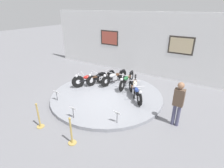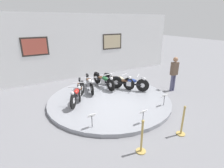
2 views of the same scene
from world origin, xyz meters
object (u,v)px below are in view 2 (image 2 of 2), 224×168
(motorcycle_cream, at_px, (118,80))
(visitor_standing, at_px, (174,72))
(motorcycle_black, at_px, (80,88))
(info_placard_front_right, at_px, (164,97))
(info_placard_front_left, at_px, (92,117))
(info_placard_front_centre, at_px, (143,114))
(stanchion_post_left_of_entry, at_px, (142,141))
(motorcycle_silver, at_px, (90,83))
(motorcycle_red, at_px, (78,93))
(motorcycle_blue, at_px, (130,83))
(motorcycle_green, at_px, (104,80))
(stanchion_post_right_of_entry, at_px, (182,125))

(motorcycle_cream, xyz_separation_m, visitor_standing, (2.39, -1.48, 0.48))
(motorcycle_black, distance_m, info_placard_front_right, 3.80)
(motorcycle_black, xyz_separation_m, info_placard_front_left, (-0.55, -2.71, -0.00))
(info_placard_front_centre, xyz_separation_m, stanchion_post_left_of_entry, (-0.81, -0.94, -0.17))
(motorcycle_black, bearing_deg, stanchion_post_left_of_entry, -86.74)
(motorcycle_silver, bearing_deg, visitor_standing, -25.66)
(motorcycle_red, relative_size, motorcycle_black, 0.92)
(motorcycle_blue, bearing_deg, stanchion_post_left_of_entry, -120.70)
(motorcycle_silver, distance_m, motorcycle_green, 0.80)
(motorcycle_silver, bearing_deg, motorcycle_red, -134.69)
(motorcycle_cream, height_order, info_placard_front_left, motorcycle_cream)
(info_placard_front_centre, height_order, visitor_standing, visitor_standing)
(motorcycle_black, xyz_separation_m, motorcycle_silver, (0.66, 0.37, 0.01))
(motorcycle_red, distance_m, stanchion_post_right_of_entry, 4.28)
(motorcycle_red, bearing_deg, motorcycle_cream, 14.09)
(motorcycle_green, distance_m, stanchion_post_right_of_entry, 4.67)
(motorcycle_silver, xyz_separation_m, motorcycle_green, (0.80, 0.00, 0.01))
(stanchion_post_left_of_entry, bearing_deg, motorcycle_silver, 84.93)
(info_placard_front_centre, distance_m, info_placard_front_right, 1.73)
(info_placard_front_centre, bearing_deg, motorcycle_silver, 96.17)
(motorcycle_black, xyz_separation_m, info_placard_front_centre, (1.06, -3.34, -0.00))
(motorcycle_silver, distance_m, visitor_standing, 4.29)
(motorcycle_red, bearing_deg, info_placard_front_left, -96.63)
(motorcycle_silver, relative_size, motorcycle_blue, 1.27)
(info_placard_front_centre, relative_size, info_placard_front_right, 1.00)
(motorcycle_silver, height_order, stanchion_post_left_of_entry, stanchion_post_left_of_entry)
(info_placard_front_left, xyz_separation_m, stanchion_post_left_of_entry, (0.80, -1.57, -0.17))
(motorcycle_green, height_order, info_placard_front_centre, motorcycle_green)
(info_placard_front_left, distance_m, visitor_standing, 5.23)
(visitor_standing, bearing_deg, motorcycle_green, 148.78)
(info_placard_front_left, bearing_deg, motorcycle_blue, 35.24)
(stanchion_post_left_of_entry, xyz_separation_m, stanchion_post_right_of_entry, (1.63, 0.00, 0.00))
(visitor_standing, relative_size, stanchion_post_left_of_entry, 1.73)
(motorcycle_silver, height_order, stanchion_post_right_of_entry, stanchion_post_right_of_entry)
(info_placard_front_centre, height_order, stanchion_post_right_of_entry, stanchion_post_right_of_entry)
(motorcycle_cream, height_order, stanchion_post_right_of_entry, stanchion_post_right_of_entry)
(info_placard_front_left, relative_size, info_placard_front_centre, 1.00)
(visitor_standing, bearing_deg, motorcycle_cream, 148.17)
(motorcycle_green, relative_size, motorcycle_blue, 1.31)
(motorcycle_red, height_order, motorcycle_blue, motorcycle_red)
(motorcycle_black, distance_m, stanchion_post_right_of_entry, 4.68)
(motorcycle_black, relative_size, info_placard_front_right, 3.62)
(motorcycle_red, bearing_deg, visitor_standing, -10.28)
(info_placard_front_right, distance_m, stanchion_post_left_of_entry, 2.89)
(motorcycle_black, height_order, motorcycle_green, motorcycle_green)
(motorcycle_green, distance_m, motorcycle_blue, 1.38)
(motorcycle_green, relative_size, stanchion_post_right_of_entry, 1.95)
(motorcycle_red, distance_m, motorcycle_black, 0.68)
(motorcycle_green, xyz_separation_m, visitor_standing, (3.05, -1.85, 0.48))
(motorcycle_black, relative_size, info_placard_front_left, 3.62)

